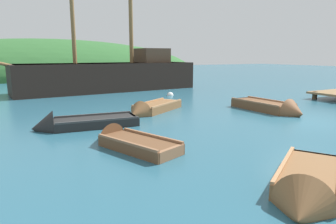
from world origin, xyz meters
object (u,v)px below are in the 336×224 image
object	(u,v)px
buoy_white	(170,95)
sailing_ship	(110,80)
rowboat_far	(307,189)
rowboat_portside	(127,143)
rowboat_outer_right	(152,110)
rowboat_center	(272,109)
rowboat_outer_left	(77,125)

from	to	relation	value
buoy_white	sailing_ship	bearing A→B (deg)	118.60
rowboat_far	buoy_white	xyz separation A→B (m)	(4.70, 13.74, -0.10)
rowboat_far	rowboat_portside	size ratio (longest dim) A/B	1.02
rowboat_outer_right	rowboat_portside	xyz separation A→B (m)	(-2.94, -4.42, -0.03)
rowboat_outer_right	rowboat_far	distance (m)	9.01
rowboat_outer_right	rowboat_portside	size ratio (longest dim) A/B	1.12
rowboat_center	buoy_white	size ratio (longest dim) A/B	8.81
sailing_ship	rowboat_center	bearing A→B (deg)	104.81
sailing_ship	rowboat_outer_left	distance (m)	11.90
rowboat_outer_left	buoy_white	distance (m)	9.62
rowboat_outer_right	rowboat_outer_left	distance (m)	3.96
sailing_ship	rowboat_portside	bearing A→B (deg)	70.53
rowboat_center	rowboat_outer_right	xyz separation A→B (m)	(-5.04, 2.58, -0.02)
rowboat_outer_left	rowboat_far	bearing A→B (deg)	116.54
sailing_ship	rowboat_outer_right	size ratio (longest dim) A/B	4.47
sailing_ship	rowboat_outer_left	size ratio (longest dim) A/B	4.13
rowboat_center	rowboat_portside	bearing A→B (deg)	-78.70
rowboat_center	rowboat_outer_right	size ratio (longest dim) A/B	1.07
rowboat_portside	buoy_white	distance (m)	11.33
rowboat_far	buoy_white	bearing A→B (deg)	-139.58
sailing_ship	buoy_white	world-z (taller)	sailing_ship
rowboat_outer_right	rowboat_far	world-z (taller)	rowboat_outer_right
sailing_ship	rowboat_far	size ratio (longest dim) A/B	4.89
sailing_ship	rowboat_center	world-z (taller)	sailing_ship
sailing_ship	rowboat_outer_left	world-z (taller)	sailing_ship
sailing_ship	buoy_white	distance (m)	5.40
rowboat_center	rowboat_outer_right	bearing A→B (deg)	-118.79
rowboat_center	rowboat_portside	xyz separation A→B (m)	(-7.98, -1.83, -0.05)
rowboat_far	rowboat_outer_left	size ratio (longest dim) A/B	0.84
rowboat_outer_right	sailing_ship	bearing A→B (deg)	-128.68
rowboat_center	rowboat_far	xyz separation A→B (m)	(-6.05, -6.37, -0.05)
rowboat_center	rowboat_outer_right	distance (m)	5.66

